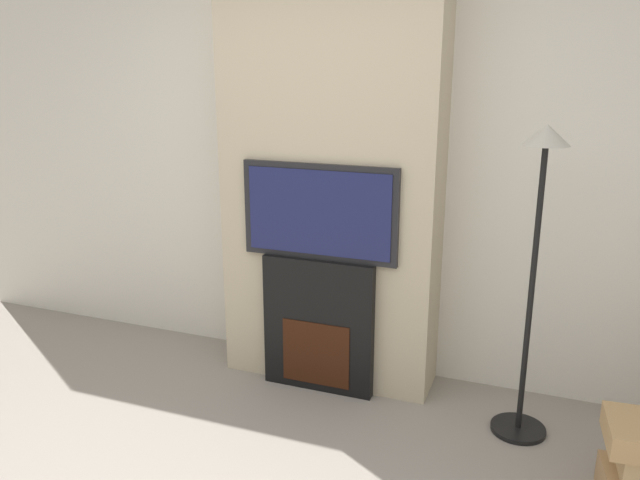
{
  "coord_description": "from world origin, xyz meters",
  "views": [
    {
      "loc": [
        1.22,
        -1.6,
        1.91
      ],
      "look_at": [
        0.0,
        1.63,
        0.93
      ],
      "focal_mm": 35.0,
      "sensor_mm": 36.0,
      "label": 1
    }
  ],
  "objects": [
    {
      "name": "fireplace",
      "position": [
        0.0,
        1.63,
        0.41
      ],
      "size": [
        0.68,
        0.15,
        0.82
      ],
      "color": "black",
      "rests_on": "ground_plane"
    },
    {
      "name": "floor_lamp",
      "position": [
        1.18,
        1.54,
        1.07
      ],
      "size": [
        0.29,
        0.29,
        1.64
      ],
      "color": "black",
      "rests_on": "ground_plane"
    },
    {
      "name": "wall_back",
      "position": [
        0.0,
        2.03,
        1.35
      ],
      "size": [
        6.0,
        0.06,
        2.7
      ],
      "color": "silver",
      "rests_on": "ground_plane"
    },
    {
      "name": "television",
      "position": [
        0.0,
        1.62,
        1.1
      ],
      "size": [
        0.93,
        0.07,
        0.56
      ],
      "color": "black",
      "rests_on": "fireplace"
    },
    {
      "name": "chimney_breast",
      "position": [
        0.0,
        1.81,
        1.35
      ],
      "size": [
        1.29,
        0.37,
        2.7
      ],
      "color": "#BCAD8E",
      "rests_on": "ground_plane"
    }
  ]
}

